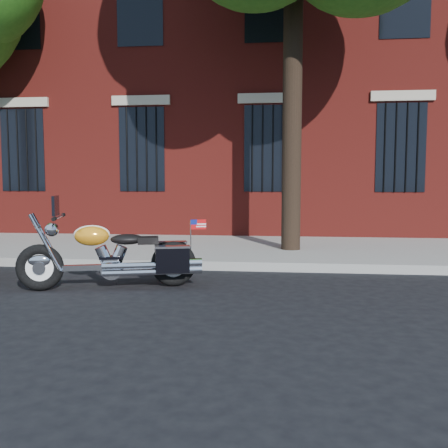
# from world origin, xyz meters

# --- Properties ---
(ground) EXTENTS (120.00, 120.00, 0.00)m
(ground) POSITION_xyz_m (0.00, 0.00, 0.00)
(ground) COLOR black
(ground) RESTS_ON ground
(curb) EXTENTS (40.00, 0.16, 0.15)m
(curb) POSITION_xyz_m (0.00, 1.38, 0.07)
(curb) COLOR gray
(curb) RESTS_ON ground
(sidewalk) EXTENTS (40.00, 3.60, 0.15)m
(sidewalk) POSITION_xyz_m (0.00, 3.26, 0.07)
(sidewalk) COLOR gray
(sidewalk) RESTS_ON ground
(building) EXTENTS (26.00, 10.08, 12.00)m
(building) POSITION_xyz_m (0.00, 10.06, 6.00)
(building) COLOR maroon
(building) RESTS_ON ground
(motorcycle) EXTENTS (2.52, 1.12, 1.27)m
(motorcycle) POSITION_xyz_m (-1.92, -0.15, 0.43)
(motorcycle) COLOR black
(motorcycle) RESTS_ON ground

